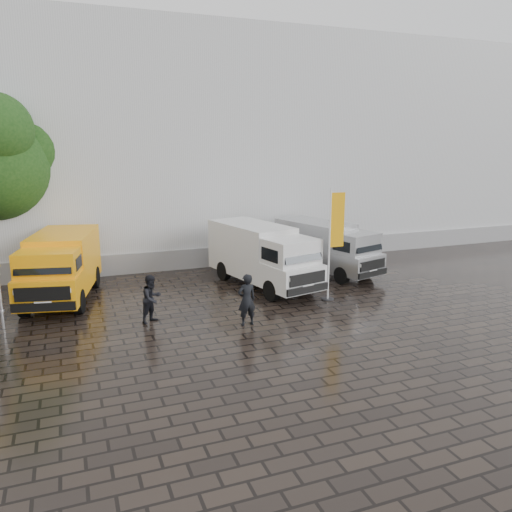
{
  "coord_description": "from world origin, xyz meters",
  "views": [
    {
      "loc": [
        -8.38,
        -16.14,
        6.18
      ],
      "look_at": [
        -1.41,
        2.2,
        1.75
      ],
      "focal_mm": 35.0,
      "sensor_mm": 36.0,
      "label": 1
    }
  ],
  "objects_px": {
    "van_yellow": "(61,268)",
    "van_white": "(263,257)",
    "van_silver": "(327,248)",
    "wheelie_bin": "(352,247)",
    "person_front": "(247,300)",
    "person_tent": "(152,299)",
    "flagpole": "(334,239)"
  },
  "relations": [
    {
      "from": "flagpole",
      "to": "person_tent",
      "type": "distance_m",
      "value": 7.43
    },
    {
      "from": "person_front",
      "to": "person_tent",
      "type": "relative_size",
      "value": 1.07
    },
    {
      "from": "van_silver",
      "to": "flagpole",
      "type": "bearing_deg",
      "value": -132.26
    },
    {
      "from": "van_yellow",
      "to": "flagpole",
      "type": "relative_size",
      "value": 1.27
    },
    {
      "from": "van_yellow",
      "to": "wheelie_bin",
      "type": "height_order",
      "value": "van_yellow"
    },
    {
      "from": "van_yellow",
      "to": "van_white",
      "type": "height_order",
      "value": "van_white"
    },
    {
      "from": "person_tent",
      "to": "flagpole",
      "type": "bearing_deg",
      "value": -36.04
    },
    {
      "from": "van_silver",
      "to": "wheelie_bin",
      "type": "distance_m",
      "value": 4.35
    },
    {
      "from": "van_white",
      "to": "wheelie_bin",
      "type": "xyz_separation_m",
      "value": [
        6.95,
        3.88,
        -0.85
      ]
    },
    {
      "from": "wheelie_bin",
      "to": "van_silver",
      "type": "bearing_deg",
      "value": -132.76
    },
    {
      "from": "van_silver",
      "to": "person_front",
      "type": "bearing_deg",
      "value": -155.1
    },
    {
      "from": "van_white",
      "to": "wheelie_bin",
      "type": "relative_size",
      "value": 6.38
    },
    {
      "from": "van_yellow",
      "to": "van_silver",
      "type": "relative_size",
      "value": 1.01
    },
    {
      "from": "person_front",
      "to": "wheelie_bin",
      "type": "bearing_deg",
      "value": -143.7
    },
    {
      "from": "van_yellow",
      "to": "person_front",
      "type": "height_order",
      "value": "van_yellow"
    },
    {
      "from": "van_yellow",
      "to": "wheelie_bin",
      "type": "distance_m",
      "value": 15.51
    },
    {
      "from": "van_white",
      "to": "flagpole",
      "type": "bearing_deg",
      "value": -67.7
    },
    {
      "from": "van_yellow",
      "to": "van_silver",
      "type": "xyz_separation_m",
      "value": [
        12.01,
        0.04,
        -0.09
      ]
    },
    {
      "from": "wheelie_bin",
      "to": "person_tent",
      "type": "relative_size",
      "value": 0.56
    },
    {
      "from": "van_silver",
      "to": "flagpole",
      "type": "height_order",
      "value": "flagpole"
    },
    {
      "from": "flagpole",
      "to": "person_front",
      "type": "height_order",
      "value": "flagpole"
    },
    {
      "from": "van_yellow",
      "to": "person_front",
      "type": "distance_m",
      "value": 8.01
    },
    {
      "from": "wheelie_bin",
      "to": "person_front",
      "type": "height_order",
      "value": "person_front"
    },
    {
      "from": "van_silver",
      "to": "wheelie_bin",
      "type": "relative_size",
      "value": 5.84
    },
    {
      "from": "van_yellow",
      "to": "van_white",
      "type": "xyz_separation_m",
      "value": [
        8.27,
        -0.99,
        0.02
      ]
    },
    {
      "from": "van_white",
      "to": "person_tent",
      "type": "distance_m",
      "value": 6.05
    },
    {
      "from": "van_yellow",
      "to": "person_tent",
      "type": "distance_m",
      "value": 4.87
    },
    {
      "from": "van_silver",
      "to": "van_yellow",
      "type": "bearing_deg",
      "value": 163.52
    },
    {
      "from": "person_front",
      "to": "van_yellow",
      "type": "bearing_deg",
      "value": -47.03
    },
    {
      "from": "person_tent",
      "to": "van_white",
      "type": "bearing_deg",
      "value": -8.61
    },
    {
      "from": "person_tent",
      "to": "wheelie_bin",
      "type": "bearing_deg",
      "value": -8.09
    },
    {
      "from": "van_yellow",
      "to": "person_front",
      "type": "bearing_deg",
      "value": -29.41
    }
  ]
}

